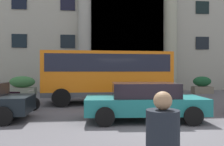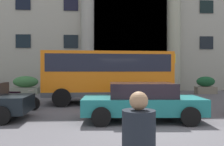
# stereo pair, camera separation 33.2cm
# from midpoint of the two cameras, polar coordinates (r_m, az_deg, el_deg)

# --- Properties ---
(ground_plane) EXTENTS (80.00, 64.00, 0.12)m
(ground_plane) POSITION_cam_midpoint_polar(r_m,az_deg,el_deg) (7.94, 10.16, -12.65)
(ground_plane) COLOR #514F53
(orange_minibus) EXTENTS (6.72, 2.93, 2.74)m
(orange_minibus) POSITION_cam_midpoint_polar(r_m,az_deg,el_deg) (12.96, -2.00, 0.05)
(orange_minibus) COLOR orange
(orange_minibus) RESTS_ON ground_plane
(bus_stop_sign) EXTENTS (0.44, 0.08, 2.84)m
(bus_stop_sign) POSITION_cam_midpoint_polar(r_m,az_deg,el_deg) (15.85, 13.04, 0.52)
(bus_stop_sign) COLOR #9B971B
(bus_stop_sign) RESTS_ON ground_plane
(hedge_planter_entrance_right) EXTENTS (1.73, 0.95, 1.47)m
(hedge_planter_entrance_right) POSITION_cam_midpoint_polar(r_m,az_deg,el_deg) (17.85, -9.48, -2.79)
(hedge_planter_entrance_right) COLOR gray
(hedge_planter_entrance_right) RESTS_ON ground_plane
(hedge_planter_west) EXTENTS (1.51, 0.73, 1.31)m
(hedge_planter_west) POSITION_cam_midpoint_polar(r_m,az_deg,el_deg) (19.60, 20.26, -2.75)
(hedge_planter_west) COLOR #706A59
(hedge_planter_west) RESTS_ON ground_plane
(hedge_planter_far_west) EXTENTS (1.94, 0.96, 1.35)m
(hedge_planter_far_west) POSITION_cam_midpoint_polar(r_m,az_deg,el_deg) (19.02, -21.11, -2.80)
(hedge_planter_far_west) COLOR gray
(hedge_planter_far_west) RESTS_ON ground_plane
(parked_sedan_far) EXTENTS (4.22, 2.16, 1.32)m
(parked_sedan_far) POSITION_cam_midpoint_polar(r_m,az_deg,el_deg) (8.49, 6.65, -6.67)
(parked_sedan_far) COLOR #196867
(parked_sedan_far) RESTS_ON ground_plane
(motorcycle_near_kerb) EXTENTS (1.93, 0.72, 0.89)m
(motorcycle_near_kerb) POSITION_cam_midpoint_polar(r_m,az_deg,el_deg) (10.85, 4.70, -6.31)
(motorcycle_near_kerb) COLOR black
(motorcycle_near_kerb) RESTS_ON ground_plane
(scooter_by_planter) EXTENTS (2.03, 0.64, 0.89)m
(scooter_by_planter) POSITION_cam_midpoint_polar(r_m,az_deg,el_deg) (11.43, -22.65, -5.98)
(scooter_by_planter) COLOR black
(scooter_by_planter) RESTS_ON ground_plane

